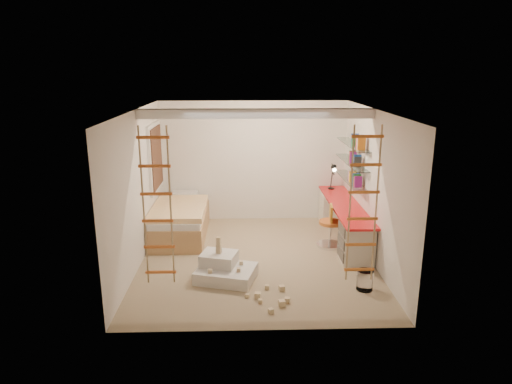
{
  "coord_description": "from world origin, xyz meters",
  "views": [
    {
      "loc": [
        -0.24,
        -7.44,
        3.27
      ],
      "look_at": [
        0.0,
        0.3,
        1.15
      ],
      "focal_mm": 32.0,
      "sensor_mm": 36.0,
      "label": 1
    }
  ],
  "objects_px": {
    "bed": "(181,220)",
    "swivel_chair": "(330,231)",
    "desk": "(344,221)",
    "play_platform": "(224,269)"
  },
  "relations": [
    {
      "from": "swivel_chair",
      "to": "play_platform",
      "type": "relative_size",
      "value": 0.78
    },
    {
      "from": "bed",
      "to": "play_platform",
      "type": "height_order",
      "value": "bed"
    },
    {
      "from": "swivel_chair",
      "to": "play_platform",
      "type": "height_order",
      "value": "swivel_chair"
    },
    {
      "from": "desk",
      "to": "play_platform",
      "type": "bearing_deg",
      "value": -144.76
    },
    {
      "from": "desk",
      "to": "bed",
      "type": "relative_size",
      "value": 1.4
    },
    {
      "from": "desk",
      "to": "play_platform",
      "type": "relative_size",
      "value": 2.68
    },
    {
      "from": "bed",
      "to": "swivel_chair",
      "type": "distance_m",
      "value": 2.95
    },
    {
      "from": "bed",
      "to": "swivel_chair",
      "type": "relative_size",
      "value": 2.45
    },
    {
      "from": "swivel_chair",
      "to": "bed",
      "type": "bearing_deg",
      "value": 167.09
    },
    {
      "from": "desk",
      "to": "bed",
      "type": "bearing_deg",
      "value": 173.51
    }
  ]
}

